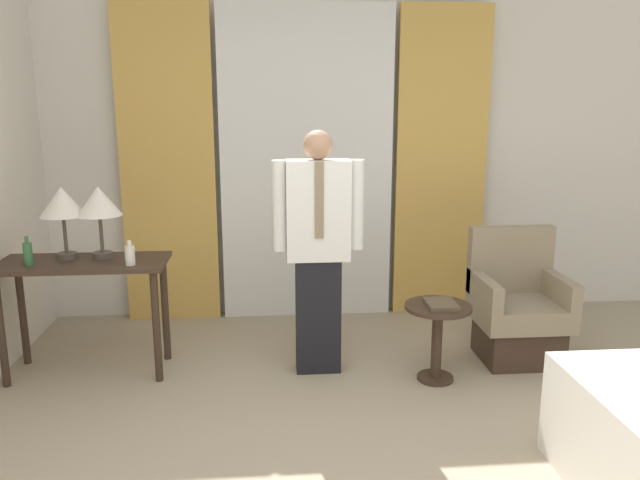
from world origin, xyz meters
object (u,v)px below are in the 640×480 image
object	(u,v)px
bottle_near_edge	(28,253)
person	(318,244)
desk	(84,282)
book	(441,304)
side_table	(437,329)
armchair	(517,312)
table_lamp_left	(62,204)
table_lamp_right	(99,203)
bottle_by_lamp	(130,255)

from	to	relation	value
bottle_near_edge	person	world-z (taller)	person
desk	book	bearing A→B (deg)	-8.30
desk	side_table	distance (m)	2.36
bottle_near_edge	armchair	size ratio (longest dim) A/B	0.20
side_table	bottle_near_edge	bearing A→B (deg)	174.87
person	book	bearing A→B (deg)	-17.40
desk	side_table	world-z (taller)	desk
table_lamp_left	table_lamp_right	world-z (taller)	same
table_lamp_right	table_lamp_left	bearing A→B (deg)	180.00
desk	bottle_near_edge	size ratio (longest dim) A/B	5.76
table_lamp_left	book	world-z (taller)	table_lamp_left
table_lamp_left	bottle_near_edge	distance (m)	0.38
desk	person	xyz separation A→B (m)	(1.56, -0.10, 0.25)
book	table_lamp_left	bearing A→B (deg)	170.39
bottle_near_edge	armchair	distance (m)	3.34
bottle_near_edge	person	size ratio (longest dim) A/B	0.12
bottle_by_lamp	table_lamp_left	bearing A→B (deg)	156.08
bottle_near_edge	person	xyz separation A→B (m)	(1.87, -0.01, 0.03)
table_lamp_right	bottle_near_edge	bearing A→B (deg)	-159.73
person	side_table	size ratio (longest dim) A/B	3.15
table_lamp_right	side_table	distance (m)	2.38
desk	table_lamp_right	bearing A→B (deg)	32.34
book	bottle_near_edge	bearing A→B (deg)	174.43
armchair	desk	bearing A→B (deg)	179.89
desk	book	xyz separation A→B (m)	(2.34, -0.34, -0.11)
table_lamp_right	person	bearing A→B (deg)	-6.79
side_table	desk	bearing A→B (deg)	172.18
desk	side_table	size ratio (longest dim) A/B	2.11
book	desk	bearing A→B (deg)	171.70
table_lamp_left	armchair	size ratio (longest dim) A/B	0.52
bottle_by_lamp	side_table	size ratio (longest dim) A/B	0.31
bottle_near_edge	armchair	xyz separation A→B (m)	(3.30, 0.08, -0.52)
bottle_near_edge	bottle_by_lamp	world-z (taller)	bottle_near_edge
side_table	person	bearing A→B (deg)	163.85
table_lamp_right	bottle_near_edge	world-z (taller)	table_lamp_right
desk	book	distance (m)	2.36
armchair	table_lamp_left	bearing A→B (deg)	178.53
armchair	book	size ratio (longest dim) A/B	4.04
person	bottle_by_lamp	bearing A→B (deg)	-178.51
desk	bottle_near_edge	distance (m)	0.39
bottle_near_edge	person	bearing A→B (deg)	-0.44
bottle_near_edge	book	distance (m)	2.68
armchair	bottle_near_edge	bearing A→B (deg)	-178.66
bottle_by_lamp	person	size ratio (longest dim) A/B	0.10
bottle_by_lamp	person	world-z (taller)	person
table_lamp_left	bottle_by_lamp	bearing A→B (deg)	-23.92
armchair	table_lamp_right	bearing A→B (deg)	178.41
table_lamp_left	table_lamp_right	size ratio (longest dim) A/B	1.00
desk	bottle_by_lamp	world-z (taller)	bottle_by_lamp
person	book	world-z (taller)	person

